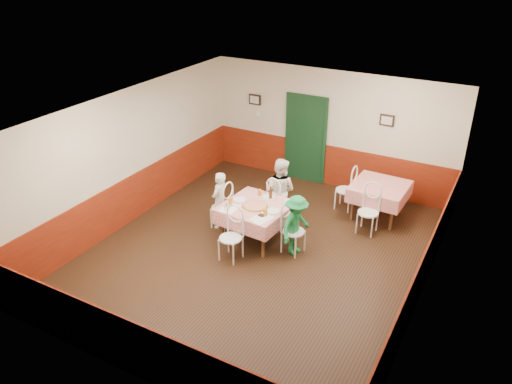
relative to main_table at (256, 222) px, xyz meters
The scene contains 39 objects.
floor 0.64m from the main_table, 54.07° to the right, with size 7.00×7.00×0.00m, color black.
ceiling 2.48m from the main_table, 54.07° to the right, with size 7.00×7.00×0.00m, color white.
back_wall 3.26m from the main_table, 84.42° to the left, with size 6.00×0.10×2.80m, color beige.
front_wall 4.06m from the main_table, 85.60° to the right, with size 6.00×0.10×2.80m, color beige.
left_wall 2.92m from the main_table, behind, with size 0.10×7.00×2.80m, color beige.
right_wall 3.48m from the main_table, ahead, with size 0.10×7.00×2.80m, color beige.
wainscot_back 3.09m from the main_table, 84.39° to the left, with size 6.00×0.03×1.00m, color maroon.
wainscot_front 3.91m from the main_table, 85.58° to the right, with size 6.00×0.03×1.00m, color maroon.
wainscot_left 2.72m from the main_table, behind, with size 0.03×7.00×1.00m, color maroon.
wainscot_right 3.32m from the main_table, ahead, with size 0.03×7.00×1.00m, color maroon.
door 3.12m from the main_table, 95.62° to the left, with size 0.96×0.06×2.10m, color black.
picture_left 3.78m from the main_table, 119.24° to the left, with size 0.32×0.03×0.26m, color black.
picture_right 3.73m from the main_table, 62.17° to the left, with size 0.32×0.03×0.26m, color black.
thermostat 3.61m from the main_table, 117.78° to the left, with size 0.10×0.03×0.10m, color white.
main_table is the anchor object (origin of this frame).
second_table 2.78m from the main_table, 47.93° to the left, with size 1.12×1.12×0.77m, color red.
chair_left 0.85m from the main_table, behind, with size 0.42×0.42×0.90m, color white, non-canonical shape.
chair_right 0.85m from the main_table, ahead, with size 0.42×0.42×0.90m, color white, non-canonical shape.
chair_far 0.85m from the main_table, 85.17° to the left, with size 0.42×0.42×0.90m, color white, non-canonical shape.
chair_near 0.85m from the main_table, 94.83° to the right, with size 0.42×0.42×0.90m, color white, non-canonical shape.
chair_second_a 2.34m from the main_table, 61.67° to the left, with size 0.42×0.42×0.90m, color white, non-canonical shape.
chair_second_b 2.28m from the main_table, 35.19° to the left, with size 0.42×0.42×0.90m, color white, non-canonical shape.
pizza 0.40m from the main_table, 82.02° to the right, with size 0.47×0.47×0.03m, color #B74723.
plate_left 0.56m from the main_table, behind, with size 0.25×0.25×0.01m, color white.
plate_right 0.56m from the main_table, ahead, with size 0.25×0.25×0.01m, color white.
plate_far 0.57m from the main_table, 81.57° to the left, with size 0.25×0.25×0.01m, color white.
glass_a 0.68m from the main_table, 152.24° to the right, with size 0.08×0.08×0.15m, color #BF7219.
glass_b 0.64m from the main_table, 38.38° to the right, with size 0.08×0.08×0.15m, color #BF7219.
glass_c 0.63m from the main_table, 108.86° to the left, with size 0.07×0.07×0.13m, color #BF7219.
beer_bottle 0.64m from the main_table, 71.72° to the left, with size 0.07×0.07×0.24m, color #381C0A.
shaker_a 0.74m from the main_table, 143.60° to the right, with size 0.04×0.04×0.09m, color silver.
shaker_b 0.75m from the main_table, 132.59° to the right, with size 0.04×0.04×0.09m, color silver.
shaker_c 0.72m from the main_table, 145.74° to the right, with size 0.04×0.04×0.09m, color #B23319.
menu_left 0.65m from the main_table, 138.23° to the right, with size 0.30×0.40×0.00m, color white.
menu_right 0.65m from the main_table, 50.36° to the right, with size 0.30×0.40×0.00m, color white.
wallet 0.58m from the main_table, 47.39° to the right, with size 0.11×0.09×0.02m, color black.
diner_left 0.93m from the main_table, behind, with size 0.45×0.29×1.22m, color gray.
diner_far 0.96m from the main_table, 85.17° to the left, with size 0.69×0.54×1.42m, color gray.
diner_right 0.93m from the main_table, ahead, with size 0.78×0.45×1.21m, color gray.
Camera 1 is at (3.80, -7.06, 5.37)m, focal length 35.00 mm.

